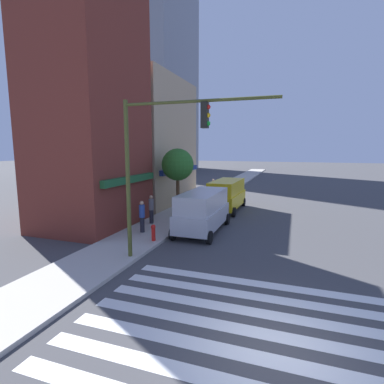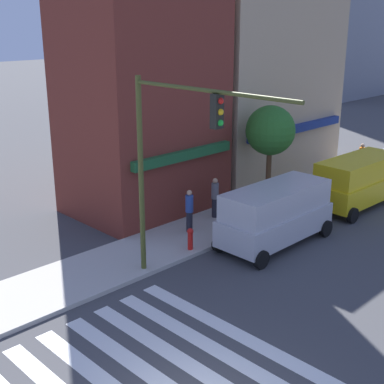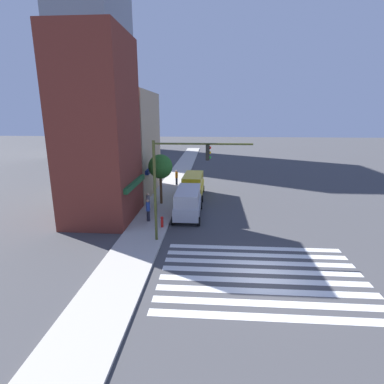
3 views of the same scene
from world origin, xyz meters
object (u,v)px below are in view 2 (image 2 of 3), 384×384
traffic_signal (170,148)px  street_tree (270,131)px  pedestrian_orange_vest (361,159)px  pedestrian_blue_shirt (189,210)px  pedestrian_grey_coat (215,197)px  van_silver (276,213)px  van_yellow (358,180)px  fire_hydrant (190,238)px

traffic_signal → street_tree: traffic_signal is taller
pedestrian_orange_vest → pedestrian_blue_shirt: (-12.57, 0.73, 0.00)m
traffic_signal → pedestrian_orange_vest: traffic_signal is taller
pedestrian_blue_shirt → street_tree: street_tree is taller
traffic_signal → pedestrian_grey_coat: bearing=30.1°
traffic_signal → van_silver: (5.24, -0.25, -3.41)m
traffic_signal → street_tree: (8.38, 2.55, -1.05)m
pedestrian_grey_coat → pedestrian_blue_shirt: size_ratio=1.00×
van_yellow → pedestrian_blue_shirt: (-8.06, 3.00, -0.21)m
van_silver → street_tree: street_tree is taller
traffic_signal → pedestrian_grey_coat: 7.27m
street_tree → fire_hydrant: bearing=-169.8°
van_silver → street_tree: bearing=41.8°
pedestrian_blue_shirt → pedestrian_orange_vest: bearing=58.0°
pedestrian_orange_vest → van_silver: bearing=138.1°
street_tree → van_yellow: bearing=-41.4°
traffic_signal → fire_hydrant: (2.27, 1.45, -4.08)m
van_silver → pedestrian_grey_coat: (0.21, 3.41, -0.21)m
traffic_signal → fire_hydrant: 4.89m
traffic_signal → van_yellow: 12.05m
pedestrian_orange_vest → pedestrian_blue_shirt: bearing=122.9°
traffic_signal → van_yellow: size_ratio=1.34×
fire_hydrant → street_tree: size_ratio=0.18×
pedestrian_grey_coat → pedestrian_blue_shirt: 2.00m
fire_hydrant → street_tree: street_tree is taller
pedestrian_grey_coat → pedestrian_blue_shirt: bearing=2.2°
van_silver → pedestrian_blue_shirt: van_silver is taller
van_silver → street_tree: (3.14, 2.80, 2.36)m
fire_hydrant → pedestrian_orange_vest: bearing=2.4°
van_silver → fire_hydrant: size_ratio=5.94×
van_yellow → pedestrian_blue_shirt: van_yellow is taller
street_tree → traffic_signal: bearing=-163.1°
pedestrian_orange_vest → pedestrian_grey_coat: bearing=120.1°
van_silver → street_tree: 4.83m
van_yellow → pedestrian_orange_vest: 5.05m
pedestrian_blue_shirt → fire_hydrant: (-1.22, -1.30, -0.46)m
pedestrian_grey_coat → fire_hydrant: 3.64m
pedestrian_orange_vest → pedestrian_grey_coat: size_ratio=1.00×
traffic_signal → pedestrian_blue_shirt: size_ratio=3.82×
traffic_signal → pedestrian_grey_coat: size_ratio=3.82×
traffic_signal → fire_hydrant: bearing=32.5°
van_yellow → pedestrian_blue_shirt: size_ratio=2.85×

